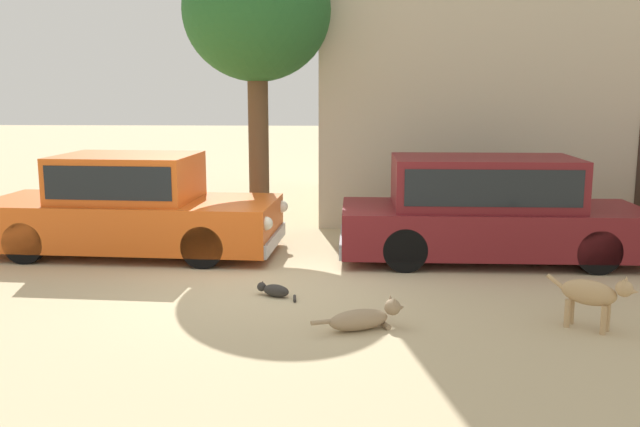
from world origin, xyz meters
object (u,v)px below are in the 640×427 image
(parked_sedan_nearest, at_px, (131,205))
(stray_cat, at_px, (274,290))
(parked_sedan_second, at_px, (488,207))
(acacia_tree_left, at_px, (257,14))
(stray_dog_tan, at_px, (364,318))
(stray_dog_spotted, at_px, (594,294))

(parked_sedan_nearest, distance_m, stray_cat, 3.42)
(parked_sedan_second, relative_size, acacia_tree_left, 0.91)
(parked_sedan_nearest, relative_size, stray_dog_tan, 4.60)
(parked_sedan_nearest, height_order, stray_cat, parked_sedan_nearest)
(stray_dog_spotted, distance_m, acacia_tree_left, 7.38)
(parked_sedan_second, xyz_separation_m, acacia_tree_left, (-3.68, 1.91, 3.01))
(stray_dog_tan, xyz_separation_m, stray_cat, (-1.09, 1.16, -0.05))
(stray_dog_spotted, relative_size, stray_dog_tan, 0.80)
(stray_dog_spotted, xyz_separation_m, acacia_tree_left, (-4.20, 5.01, 3.42))
(parked_sedan_nearest, xyz_separation_m, parked_sedan_second, (5.48, -0.24, 0.05))
(stray_dog_tan, bearing_deg, acacia_tree_left, 87.25)
(parked_sedan_second, distance_m, acacia_tree_left, 5.12)
(stray_cat, bearing_deg, acacia_tree_left, -55.67)
(parked_sedan_nearest, distance_m, stray_dog_spotted, 6.88)
(stray_dog_tan, xyz_separation_m, acacia_tree_left, (-1.77, 5.08, 3.69))
(parked_sedan_second, xyz_separation_m, stray_cat, (-3.00, -2.02, -0.73))
(parked_sedan_second, bearing_deg, stray_dog_spotted, -79.86)
(stray_dog_spotted, xyz_separation_m, stray_cat, (-3.53, 1.08, -0.32))
(stray_dog_tan, bearing_deg, parked_sedan_nearest, 114.38)
(acacia_tree_left, bearing_deg, stray_dog_spotted, -49.97)
(parked_sedan_second, relative_size, stray_dog_spotted, 5.65)
(stray_dog_spotted, distance_m, stray_dog_tan, 2.45)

